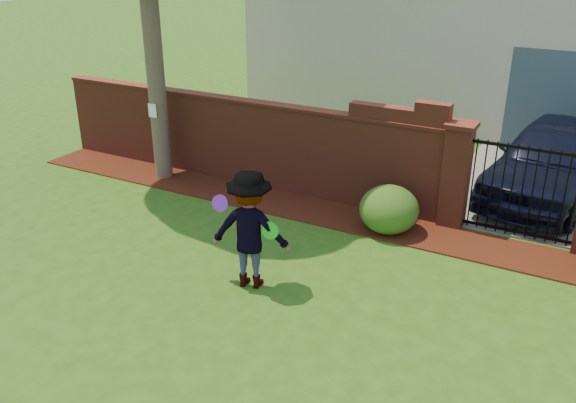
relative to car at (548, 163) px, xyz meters
The scene contains 12 objects.
ground 7.04m from the car, 121.73° to the right, with size 80.00×80.00×0.01m, color #2B5314.
mulch_bed 5.37m from the car, 150.56° to the right, with size 11.10×1.08×0.03m, color #37130A.
brick_wall 6.02m from the car, 161.07° to the right, with size 8.70×0.31×2.16m.
pillar_left 2.34m from the car, 123.28° to the right, with size 0.50×0.50×1.88m.
iron_gate 1.96m from the car, 95.29° to the right, with size 1.78×0.03×1.60m.
driveway 2.19m from the car, 95.04° to the left, with size 3.20×8.00×0.01m, color slate.
car is the anchor object (origin of this frame).
paper_notice 7.81m from the car, 159.37° to the right, with size 0.20×0.01×0.28m, color white.
shrub_left 3.52m from the car, 128.29° to the right, with size 1.02×1.02×0.84m, color #214E17.
man 6.35m from the car, 121.73° to the right, with size 1.15×0.66×1.77m, color gray.
frisbee_purple 6.72m from the car, 123.31° to the right, with size 0.24×0.24×0.02m, color purple.
frisbee_green 6.19m from the car, 118.90° to the right, with size 0.26×0.26×0.02m, color green.
Camera 1 is at (4.52, -5.96, 4.72)m, focal length 37.77 mm.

